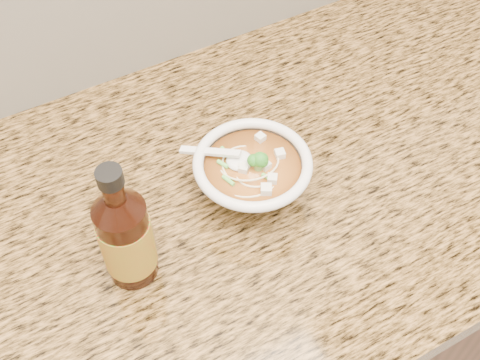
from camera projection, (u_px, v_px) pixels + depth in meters
cabinet at (196, 344)px, 1.23m from camera, size 4.00×0.65×0.86m
counter_slab at (178, 218)px, 0.88m from camera, size 4.00×0.68×0.04m
soup_bowl at (252, 176)px, 0.85m from camera, size 0.17×0.17×0.09m
hot_sauce_bottle at (126, 237)px, 0.74m from camera, size 0.08×0.08×0.20m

